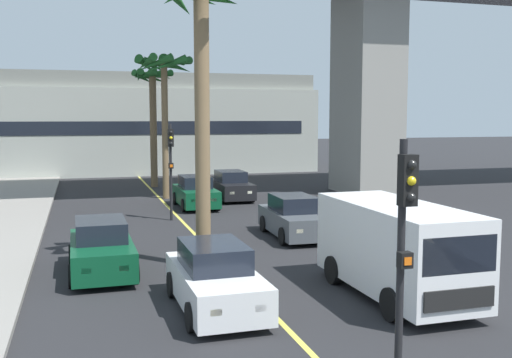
{
  "coord_description": "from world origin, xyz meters",
  "views": [
    {
      "loc": [
        -4.14,
        -0.02,
        4.54
      ],
      "look_at": [
        0.0,
        14.0,
        2.99
      ],
      "focal_mm": 41.88,
      "sensor_mm": 36.0,
      "label": 1
    }
  ],
  "objects_px": {
    "delivery_van": "(396,247)",
    "traffic_light_median_near": "(404,239)",
    "palm_tree_mid_median": "(201,45)",
    "car_queue_fourth": "(231,186)",
    "traffic_light_median_far": "(171,158)",
    "palm_tree_near_median": "(164,77)",
    "car_queue_third": "(101,249)",
    "palm_tree_far_median": "(153,94)",
    "car_queue_front": "(294,218)",
    "car_queue_second": "(196,193)",
    "car_queue_fifth": "(215,279)"
  },
  "relations": [
    {
      "from": "car_queue_fifth",
      "to": "palm_tree_mid_median",
      "type": "distance_m",
      "value": 7.08
    },
    {
      "from": "car_queue_front",
      "to": "palm_tree_far_median",
      "type": "xyz_separation_m",
      "value": [
        -3.11,
        17.52,
        5.16
      ]
    },
    {
      "from": "car_queue_fifth",
      "to": "delivery_van",
      "type": "height_order",
      "value": "delivery_van"
    },
    {
      "from": "palm_tree_far_median",
      "to": "car_queue_fifth",
      "type": "bearing_deg",
      "value": -93.58
    },
    {
      "from": "palm_tree_far_median",
      "to": "palm_tree_near_median",
      "type": "bearing_deg",
      "value": -90.64
    },
    {
      "from": "palm_tree_far_median",
      "to": "delivery_van",
      "type": "bearing_deg",
      "value": -83.3
    },
    {
      "from": "car_queue_third",
      "to": "traffic_light_median_near",
      "type": "bearing_deg",
      "value": -67.01
    },
    {
      "from": "palm_tree_far_median",
      "to": "car_queue_fourth",
      "type": "bearing_deg",
      "value": -64.88
    },
    {
      "from": "car_queue_third",
      "to": "traffic_light_median_far",
      "type": "height_order",
      "value": "traffic_light_median_far"
    },
    {
      "from": "traffic_light_median_near",
      "to": "palm_tree_far_median",
      "type": "height_order",
      "value": "palm_tree_far_median"
    },
    {
      "from": "car_queue_front",
      "to": "car_queue_fourth",
      "type": "height_order",
      "value": "same"
    },
    {
      "from": "traffic_light_median_far",
      "to": "palm_tree_far_median",
      "type": "relative_size",
      "value": 0.56
    },
    {
      "from": "traffic_light_median_near",
      "to": "palm_tree_mid_median",
      "type": "bearing_deg",
      "value": 96.91
    },
    {
      "from": "car_queue_third",
      "to": "traffic_light_median_near",
      "type": "height_order",
      "value": "traffic_light_median_near"
    },
    {
      "from": "palm_tree_mid_median",
      "to": "car_queue_fourth",
      "type": "bearing_deg",
      "value": 72.61
    },
    {
      "from": "car_queue_fourth",
      "to": "palm_tree_mid_median",
      "type": "bearing_deg",
      "value": -107.39
    },
    {
      "from": "car_queue_second",
      "to": "car_queue_fifth",
      "type": "bearing_deg",
      "value": -99.04
    },
    {
      "from": "delivery_van",
      "to": "traffic_light_median_far",
      "type": "bearing_deg",
      "value": 106.55
    },
    {
      "from": "car_queue_fourth",
      "to": "palm_tree_near_median",
      "type": "relative_size",
      "value": 0.52
    },
    {
      "from": "palm_tree_near_median",
      "to": "delivery_van",
      "type": "bearing_deg",
      "value": -81.25
    },
    {
      "from": "traffic_light_median_far",
      "to": "palm_tree_near_median",
      "type": "bearing_deg",
      "value": 84.25
    },
    {
      "from": "car_queue_fourth",
      "to": "car_queue_fifth",
      "type": "height_order",
      "value": "same"
    },
    {
      "from": "delivery_van",
      "to": "car_queue_front",
      "type": "bearing_deg",
      "value": 88.95
    },
    {
      "from": "car_queue_fourth",
      "to": "delivery_van",
      "type": "relative_size",
      "value": 0.78
    },
    {
      "from": "car_queue_second",
      "to": "car_queue_third",
      "type": "xyz_separation_m",
      "value": [
        -4.95,
        -11.62,
        0.0
      ]
    },
    {
      "from": "car_queue_fourth",
      "to": "traffic_light_median_near",
      "type": "bearing_deg",
      "value": -97.79
    },
    {
      "from": "delivery_van",
      "to": "traffic_light_median_near",
      "type": "xyz_separation_m",
      "value": [
        -2.88,
        -5.23,
        1.43
      ]
    },
    {
      "from": "palm_tree_mid_median",
      "to": "palm_tree_near_median",
      "type": "bearing_deg",
      "value": 86.29
    },
    {
      "from": "delivery_van",
      "to": "traffic_light_median_far",
      "type": "relative_size",
      "value": 1.25
    },
    {
      "from": "car_queue_second",
      "to": "traffic_light_median_near",
      "type": "relative_size",
      "value": 0.98
    },
    {
      "from": "car_queue_front",
      "to": "palm_tree_far_median",
      "type": "distance_m",
      "value": 18.52
    },
    {
      "from": "palm_tree_near_median",
      "to": "traffic_light_median_near",
      "type": "bearing_deg",
      "value": -89.64
    },
    {
      "from": "traffic_light_median_far",
      "to": "palm_tree_far_median",
      "type": "xyz_separation_m",
      "value": [
        0.78,
        12.69,
        3.17
      ]
    },
    {
      "from": "car_queue_front",
      "to": "palm_tree_near_median",
      "type": "xyz_separation_m",
      "value": [
        -3.18,
        11.92,
        5.9
      ]
    },
    {
      "from": "traffic_light_median_near",
      "to": "traffic_light_median_far",
      "type": "bearing_deg",
      "value": 92.79
    },
    {
      "from": "traffic_light_median_far",
      "to": "car_queue_fifth",
      "type": "bearing_deg",
      "value": -93.66
    },
    {
      "from": "car_queue_fourth",
      "to": "traffic_light_median_far",
      "type": "relative_size",
      "value": 0.98
    },
    {
      "from": "car_queue_fifth",
      "to": "delivery_van",
      "type": "xyz_separation_m",
      "value": [
        4.53,
        -0.37,
        0.57
      ]
    },
    {
      "from": "palm_tree_mid_median",
      "to": "traffic_light_median_near",
      "type": "bearing_deg",
      "value": -83.09
    },
    {
      "from": "car_queue_fourth",
      "to": "traffic_light_median_far",
      "type": "distance_m",
      "value": 7.24
    },
    {
      "from": "delivery_van",
      "to": "palm_tree_far_median",
      "type": "relative_size",
      "value": 0.7
    },
    {
      "from": "car_queue_fourth",
      "to": "delivery_van",
      "type": "distance_m",
      "value": 18.26
    },
    {
      "from": "car_queue_front",
      "to": "car_queue_fourth",
      "type": "xyz_separation_m",
      "value": [
        0.19,
        10.46,
        0.0
      ]
    },
    {
      "from": "palm_tree_mid_median",
      "to": "traffic_light_median_far",
      "type": "bearing_deg",
      "value": 88.04
    },
    {
      "from": "delivery_van",
      "to": "car_queue_second",
      "type": "bearing_deg",
      "value": 97.22
    },
    {
      "from": "traffic_light_median_near",
      "to": "palm_tree_mid_median",
      "type": "relative_size",
      "value": 0.49
    },
    {
      "from": "palm_tree_mid_median",
      "to": "palm_tree_far_median",
      "type": "bearing_deg",
      "value": 87.11
    },
    {
      "from": "car_queue_third",
      "to": "car_queue_fourth",
      "type": "xyz_separation_m",
      "value": [
        7.32,
        13.82,
        0.0
      ]
    },
    {
      "from": "traffic_light_median_far",
      "to": "car_queue_third",
      "type": "bearing_deg",
      "value": -111.56
    },
    {
      "from": "car_queue_fourth",
      "to": "palm_tree_near_median",
      "type": "distance_m",
      "value": 6.95
    }
  ]
}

